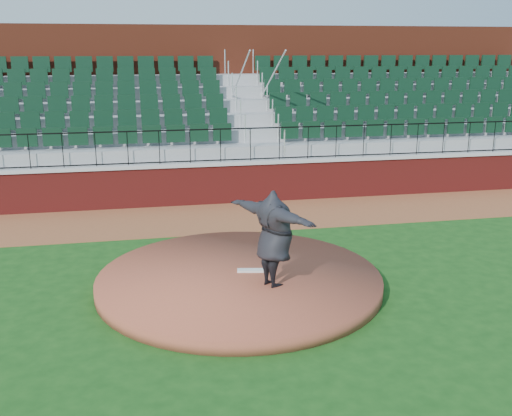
{
  "coord_description": "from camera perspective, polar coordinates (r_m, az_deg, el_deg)",
  "views": [
    {
      "loc": [
        -2.45,
        -10.72,
        4.71
      ],
      "look_at": [
        0.0,
        1.5,
        1.3
      ],
      "focal_mm": 41.52,
      "sensor_mm": 36.0,
      "label": 1
    }
  ],
  "objects": [
    {
      "name": "wall_railing",
      "position": [
        18.12,
        -3.44,
        6.03
      ],
      "size": [
        34.0,
        0.05,
        1.0
      ],
      "primitive_type": null,
      "color": "black",
      "rests_on": "wall_cap"
    },
    {
      "name": "pitcher",
      "position": [
        11.22,
        1.75,
        -2.96
      ],
      "size": [
        1.67,
        2.34,
        1.89
      ],
      "primitive_type": "imported",
      "rotation": [
        0.0,
        0.0,
        2.07
      ],
      "color": "black",
      "rests_on": "pitchers_mound"
    },
    {
      "name": "pitching_rubber",
      "position": [
        12.2,
        -0.29,
        -6.03
      ],
      "size": [
        0.66,
        0.27,
        0.04
      ],
      "primitive_type": "cube",
      "rotation": [
        0.0,
        0.0,
        -0.18
      ],
      "color": "silver",
      "rests_on": "pitchers_mound"
    },
    {
      "name": "seating_stands",
      "position": [
        20.73,
        -4.52,
        8.58
      ],
      "size": [
        34.0,
        5.1,
        4.6
      ],
      "primitive_type": null,
      "color": "gray",
      "rests_on": "ground"
    },
    {
      "name": "wall_cap",
      "position": [
        18.22,
        -3.41,
        4.32
      ],
      "size": [
        34.0,
        0.45,
        0.1
      ],
      "primitive_type": "cube",
      "color": "#B7B7B7",
      "rests_on": "field_wall"
    },
    {
      "name": "pitchers_mound",
      "position": [
        12.11,
        -1.61,
        -6.95
      ],
      "size": [
        5.74,
        5.74,
        0.25
      ],
      "primitive_type": "cylinder",
      "color": "brown",
      "rests_on": "ground"
    },
    {
      "name": "concourse_wall",
      "position": [
        23.45,
        -5.39,
        10.44
      ],
      "size": [
        34.0,
        0.5,
        5.5
      ],
      "primitive_type": "cube",
      "color": "maroon",
      "rests_on": "ground"
    },
    {
      "name": "warning_track",
      "position": [
        16.97,
        -2.59,
        -0.81
      ],
      "size": [
        34.0,
        3.2,
        0.01
      ],
      "primitive_type": "cube",
      "color": "brown",
      "rests_on": "ground"
    },
    {
      "name": "field_wall",
      "position": [
        18.35,
        -3.38,
        2.33
      ],
      "size": [
        34.0,
        0.35,
        1.2
      ],
      "primitive_type": "cube",
      "color": "maroon",
      "rests_on": "ground"
    },
    {
      "name": "ground",
      "position": [
        11.96,
        1.43,
        -7.89
      ],
      "size": [
        90.0,
        90.0,
        0.0
      ],
      "primitive_type": "plane",
      "color": "#154213",
      "rests_on": "ground"
    }
  ]
}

